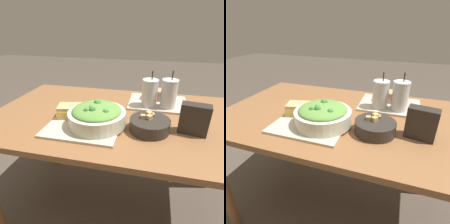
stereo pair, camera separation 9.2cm
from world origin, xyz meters
TOP-DOWN VIEW (x-y plane):
  - ground_plane at (0.00, 0.00)m, footprint 12.00×12.00m
  - dining_table at (0.00, 0.00)m, footprint 1.46×0.84m
  - tray_near at (-0.15, -0.18)m, footprint 0.36×0.28m
  - tray_far at (0.21, 0.21)m, footprint 0.36×0.28m
  - salad_bowl at (-0.08, -0.15)m, footprint 0.28×0.28m
  - soup_bowl at (0.17, -0.14)m, footprint 0.19×0.19m
  - sandwich_near at (-0.25, -0.10)m, footprint 0.15×0.12m
  - baguette_near at (-0.20, -0.08)m, footprint 0.12×0.09m
  - sandwich_far at (0.18, 0.27)m, footprint 0.13×0.11m
  - drink_cup_dark at (0.16, 0.14)m, footprint 0.09×0.09m
  - drink_cup_red at (0.27, 0.14)m, footprint 0.09×0.09m
  - chip_bag at (0.37, -0.11)m, footprint 0.14×0.08m

SIDE VIEW (x-z plane):
  - ground_plane at x=0.00m, z-range 0.00..0.00m
  - dining_table at x=0.00m, z-range 0.28..1.05m
  - tray_near at x=-0.15m, z-range 0.77..0.78m
  - tray_far at x=0.21m, z-range 0.77..0.78m
  - soup_bowl at x=0.17m, z-range 0.76..0.84m
  - sandwich_near at x=-0.25m, z-range 0.78..0.84m
  - sandwich_far at x=0.18m, z-range 0.78..0.84m
  - baguette_near at x=-0.20m, z-range 0.78..0.85m
  - salad_bowl at x=-0.08m, z-range 0.77..0.89m
  - chip_bag at x=0.37m, z-range 0.77..0.91m
  - drink_cup_dark at x=0.16m, z-range 0.75..0.96m
  - drink_cup_red at x=0.27m, z-range 0.75..0.97m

